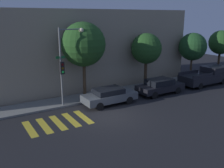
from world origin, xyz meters
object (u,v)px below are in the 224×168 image
Objects in this scene: pickup_truck at (207,76)px; traffic_light_pole at (66,58)px; tree_midblock at (146,49)px; tree_behind_truck at (221,43)px; sedan_near_corner at (109,96)px; tree_far_end at (193,47)px; sedan_middle at (160,86)px; tree_near_corner at (83,44)px.

traffic_light_pole is at bearing 174.94° from pickup_truck.
tree_midblock is 1.01× the size of tree_behind_truck.
tree_far_end reaches higher than sedan_near_corner.
tree_behind_truck is at bearing 25.80° from pickup_truck.
pickup_truck is (14.36, -1.27, -2.83)m from traffic_light_pole.
sedan_middle is at bearing 0.00° from sedan_near_corner.
pickup_truck is at bearing -22.56° from tree_midblock.
traffic_light_pole is 0.94× the size of tree_near_corner.
sedan_near_corner is (2.91, -1.27, -3.00)m from traffic_light_pole.
tree_near_corner is (-6.14, 2.46, 3.76)m from sedan_middle.
tree_far_end is (12.78, 0.00, -0.98)m from tree_near_corner.
traffic_light_pole is 2.43m from tree_near_corner.
traffic_light_pole is at bearing 156.39° from sedan_near_corner.
traffic_light_pole is 1.16× the size of tree_behind_truck.
sedan_near_corner is at bearing 180.00° from sedan_middle.
sedan_middle is 0.83× the size of tree_midblock.
tree_behind_truck reaches higher than tree_far_end.
traffic_light_pole is 1.39× the size of sedan_near_corner.
pickup_truck is at bearing -99.08° from tree_far_end.
sedan_near_corner is 0.99× the size of sedan_middle.
sedan_middle is (8.11, -1.27, -2.98)m from traffic_light_pole.
tree_near_corner is at bearing 110.88° from sedan_near_corner.
tree_near_corner reaches higher than pickup_truck.
sedan_middle is 0.68× the size of tree_near_corner.
tree_far_end reaches higher than pickup_truck.
sedan_near_corner is 16.99m from tree_behind_truck.
tree_behind_truck reaches higher than pickup_truck.
tree_far_end is at bearing 0.00° from tree_midblock.
tree_behind_truck is at bearing 8.47° from sedan_near_corner.
traffic_light_pole reaches higher than sedan_near_corner.
tree_behind_truck is (19.46, 1.19, 0.01)m from traffic_light_pole.
tree_behind_truck reaches higher than sedan_near_corner.
tree_near_corner reaches higher than sedan_middle.
traffic_light_pole is at bearing -175.39° from tree_far_end.
sedan_near_corner is at bearing 180.00° from pickup_truck.
tree_behind_truck is at bearing 0.00° from tree_far_end.
pickup_truck is (6.25, -0.00, 0.15)m from sedan_middle.
tree_midblock is 11.02m from tree_behind_truck.
tree_far_end is 4.71m from tree_behind_truck.
pickup_truck is 1.09× the size of tree_behind_truck.
traffic_light_pole reaches higher than pickup_truck.
pickup_truck is at bearing -11.24° from tree_near_corner.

